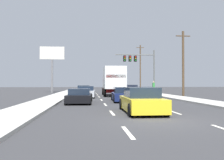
# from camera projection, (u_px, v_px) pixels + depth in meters

# --- Properties ---
(ground_plane) EXTENTS (140.00, 140.00, 0.00)m
(ground_plane) POSITION_uv_depth(u_px,v_px,m) (108.00, 94.00, 35.06)
(ground_plane) COLOR #333335
(sidewalk_right) EXTENTS (2.45, 80.00, 0.14)m
(sidewalk_right) POSITION_uv_depth(u_px,v_px,m) (161.00, 95.00, 30.74)
(sidewalk_right) COLOR #B2AFA8
(sidewalk_right) RESTS_ON ground_plane
(sidewalk_left) EXTENTS (2.45, 80.00, 0.14)m
(sidewalk_left) POSITION_uv_depth(u_px,v_px,m) (60.00, 95.00, 29.43)
(sidewalk_left) COLOR #B2AFA8
(sidewalk_left) RESTS_ON ground_plane
(lane_markings) EXTENTS (3.54, 57.00, 0.01)m
(lane_markings) POSITION_uv_depth(u_px,v_px,m) (111.00, 96.00, 30.10)
(lane_markings) COLOR silver
(lane_markings) RESTS_ON ground_plane
(car_green) EXTENTS (2.03, 4.49, 1.29)m
(car_green) POSITION_uv_depth(u_px,v_px,m) (84.00, 90.00, 34.22)
(car_green) COLOR #196B38
(car_green) RESTS_ON ground_plane
(car_silver) EXTENTS (2.10, 4.53, 1.28)m
(car_silver) POSITION_uv_depth(u_px,v_px,m) (86.00, 92.00, 26.34)
(car_silver) COLOR #B7BABF
(car_silver) RESTS_ON ground_plane
(car_black) EXTENTS (2.09, 4.65, 1.15)m
(car_black) POSITION_uv_depth(u_px,v_px,m) (80.00, 96.00, 18.86)
(car_black) COLOR black
(car_black) RESTS_ON ground_plane
(box_truck) EXTENTS (2.81, 7.57, 3.56)m
(box_truck) POSITION_uv_depth(u_px,v_px,m) (113.00, 80.00, 29.92)
(box_truck) COLOR white
(box_truck) RESTS_ON ground_plane
(car_navy) EXTENTS (2.03, 4.63, 1.25)m
(car_navy) POSITION_uv_depth(u_px,v_px,m) (123.00, 95.00, 20.62)
(car_navy) COLOR #141E4C
(car_navy) RESTS_ON ground_plane
(car_yellow) EXTENTS (1.97, 4.35, 1.36)m
(car_yellow) POSITION_uv_depth(u_px,v_px,m) (141.00, 101.00, 12.67)
(car_yellow) COLOR yellow
(car_yellow) RESTS_ON ground_plane
(car_maroon) EXTENTS (1.99, 4.50, 1.38)m
(car_maroon) POSITION_uv_depth(u_px,v_px,m) (131.00, 90.00, 34.77)
(car_maroon) COLOR maroon
(car_maroon) RESTS_ON ground_plane
(car_gray) EXTENTS (2.09, 4.44, 1.19)m
(car_gray) POSITION_uv_depth(u_px,v_px,m) (144.00, 92.00, 27.58)
(car_gray) COLOR slate
(car_gray) RESTS_ON ground_plane
(traffic_signal_mast) EXTENTS (6.56, 0.69, 7.08)m
(traffic_signal_mast) POSITION_uv_depth(u_px,v_px,m) (137.00, 61.00, 38.54)
(traffic_signal_mast) COLOR #595B56
(traffic_signal_mast) RESTS_ON ground_plane
(utility_pole_mid) EXTENTS (1.80, 0.28, 8.10)m
(utility_pole_mid) POSITION_uv_depth(u_px,v_px,m) (183.00, 63.00, 29.33)
(utility_pole_mid) COLOR brown
(utility_pole_mid) RESTS_ON ground_plane
(utility_pole_far) EXTENTS (1.80, 0.28, 10.40)m
(utility_pole_far) POSITION_uv_depth(u_px,v_px,m) (140.00, 67.00, 53.89)
(utility_pole_far) COLOR brown
(utility_pole_far) RESTS_ON ground_plane
(roadside_billboard) EXTENTS (4.14, 0.36, 7.89)m
(roadside_billboard) POSITION_uv_depth(u_px,v_px,m) (52.00, 60.00, 40.30)
(roadside_billboard) COLOR slate
(roadside_billboard) RESTS_ON ground_plane
(pedestrian_near_corner) EXTENTS (0.38, 0.38, 1.73)m
(pedestrian_near_corner) POSITION_uv_depth(u_px,v_px,m) (154.00, 87.00, 33.88)
(pedestrian_near_corner) COLOR #3F3F42
(pedestrian_near_corner) RESTS_ON sidewalk_right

